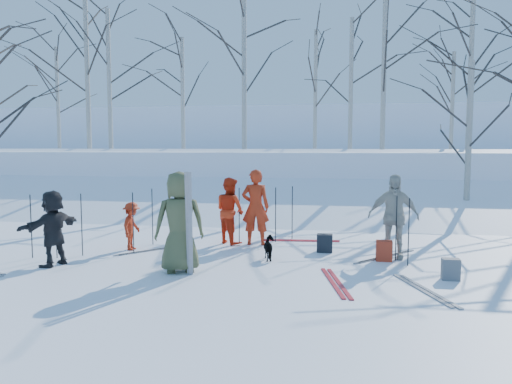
% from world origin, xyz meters
% --- Properties ---
extents(ground, '(120.00, 120.00, 0.00)m').
position_xyz_m(ground, '(0.00, 0.00, 0.00)').
color(ground, white).
rests_on(ground, ground).
extents(snow_ramp, '(70.00, 9.49, 4.12)m').
position_xyz_m(snow_ramp, '(0.00, 7.00, 0.15)').
color(snow_ramp, white).
rests_on(snow_ramp, ground).
extents(snow_plateau, '(70.00, 18.00, 2.20)m').
position_xyz_m(snow_plateau, '(0.00, 17.00, 1.00)').
color(snow_plateau, white).
rests_on(snow_plateau, ground).
extents(far_hill, '(90.00, 30.00, 6.00)m').
position_xyz_m(far_hill, '(0.00, 38.00, 2.00)').
color(far_hill, white).
rests_on(far_hill, ground).
extents(skier_olive_center, '(1.09, 0.91, 1.89)m').
position_xyz_m(skier_olive_center, '(-1.04, -0.88, 0.95)').
color(skier_olive_center, '#474D2E').
rests_on(skier_olive_center, ground).
extents(skier_red_north, '(0.69, 0.49, 1.80)m').
position_xyz_m(skier_red_north, '(-0.08, 1.89, 0.90)').
color(skier_red_north, '#AC2810').
rests_on(skier_red_north, ground).
extents(skier_redor_behind, '(0.98, 0.96, 1.60)m').
position_xyz_m(skier_redor_behind, '(-0.71, 1.95, 0.80)').
color(skier_redor_behind, red).
rests_on(skier_redor_behind, ground).
extents(skier_red_seated, '(0.42, 0.71, 1.09)m').
position_xyz_m(skier_red_seated, '(-2.74, 0.84, 0.54)').
color(skier_red_seated, '#AC2810').
rests_on(skier_red_seated, ground).
extents(skier_cream_east, '(1.06, 0.49, 1.77)m').
position_xyz_m(skier_cream_east, '(3.00, 0.96, 0.88)').
color(skier_cream_east, beige).
rests_on(skier_cream_east, ground).
extents(skier_grey_west, '(0.84, 1.45, 1.50)m').
position_xyz_m(skier_grey_west, '(-3.65, -0.83, 0.75)').
color(skier_grey_west, black).
rests_on(skier_grey_west, ground).
extents(dog, '(0.45, 0.64, 0.49)m').
position_xyz_m(dog, '(0.49, 0.38, 0.25)').
color(dog, black).
rests_on(dog, ground).
extents(upright_ski_left, '(0.08, 0.16, 1.90)m').
position_xyz_m(upright_ski_left, '(-0.81, -1.12, 0.95)').
color(upright_ski_left, silver).
rests_on(upright_ski_left, ground).
extents(upright_ski_right, '(0.12, 0.23, 1.89)m').
position_xyz_m(upright_ski_right, '(-0.75, -1.15, 0.95)').
color(upright_ski_right, silver).
rests_on(upright_ski_right, ground).
extents(ski_pair_a, '(1.39, 2.03, 0.02)m').
position_xyz_m(ski_pair_a, '(3.28, -1.39, 0.01)').
color(ski_pair_a, silver).
rests_on(ski_pair_a, ground).
extents(ski_pair_b, '(0.96, 1.98, 0.02)m').
position_xyz_m(ski_pair_b, '(1.85, -1.19, 0.01)').
color(ski_pair_b, '#B11921').
rests_on(ski_pair_b, ground).
extents(ski_pair_c, '(2.08, 2.10, 0.02)m').
position_xyz_m(ski_pair_c, '(-2.20, 0.91, 0.01)').
color(ski_pair_c, silver).
rests_on(ski_pair_c, ground).
extents(ski_pair_e, '(0.49, 1.93, 0.02)m').
position_xyz_m(ski_pair_e, '(0.96, 2.52, 0.01)').
color(ski_pair_e, '#B11921').
rests_on(ski_pair_e, ground).
extents(ski_pair_f, '(2.08, 2.10, 0.02)m').
position_xyz_m(ski_pair_f, '(2.86, 1.03, 0.01)').
color(ski_pair_f, silver).
rests_on(ski_pair_f, ground).
extents(ski_pole_a, '(0.02, 0.02, 1.34)m').
position_xyz_m(ski_pole_a, '(-3.55, 0.09, 0.67)').
color(ski_pole_a, black).
rests_on(ski_pole_a, ground).
extents(ski_pole_b, '(0.02, 0.02, 1.34)m').
position_xyz_m(ski_pole_b, '(0.35, 2.29, 0.67)').
color(ski_pole_b, black).
rests_on(ski_pole_b, ground).
extents(ski_pole_c, '(0.02, 0.02, 1.34)m').
position_xyz_m(ski_pole_c, '(-3.96, -0.21, 0.67)').
color(ski_pole_c, black).
rests_on(ski_pole_c, ground).
extents(ski_pole_d, '(0.02, 0.02, 1.34)m').
position_xyz_m(ski_pole_d, '(3.04, 0.75, 0.67)').
color(ski_pole_d, black).
rests_on(ski_pole_d, ground).
extents(ski_pole_e, '(0.02, 0.02, 1.34)m').
position_xyz_m(ski_pole_e, '(0.71, 2.78, 0.67)').
color(ski_pole_e, black).
rests_on(ski_pole_e, ground).
extents(ski_pole_f, '(0.02, 0.02, 1.34)m').
position_xyz_m(ski_pole_f, '(3.24, 0.32, 0.67)').
color(ski_pole_f, black).
rests_on(ski_pole_f, ground).
extents(ski_pole_g, '(0.02, 0.02, 1.34)m').
position_xyz_m(ski_pole_g, '(-0.51, 2.08, 0.67)').
color(ski_pole_g, black).
rests_on(ski_pole_g, ground).
extents(ski_pole_h, '(0.02, 0.02, 1.34)m').
position_xyz_m(ski_pole_h, '(-2.51, 1.51, 0.67)').
color(ski_pole_h, black).
rests_on(ski_pole_h, ground).
extents(ski_pole_i, '(0.02, 0.02, 1.34)m').
position_xyz_m(ski_pole_i, '(-2.58, 0.54, 0.67)').
color(ski_pole_i, black).
rests_on(ski_pole_i, ground).
extents(ski_pole_j, '(0.02, 0.02, 1.34)m').
position_xyz_m(ski_pole_j, '(-4.48, -0.29, 0.67)').
color(ski_pole_j, black).
rests_on(ski_pole_j, ground).
extents(backpack_red, '(0.32, 0.22, 0.42)m').
position_xyz_m(backpack_red, '(2.80, 0.66, 0.21)').
color(backpack_red, '#A52E19').
rests_on(backpack_red, ground).
extents(backpack_grey, '(0.30, 0.20, 0.38)m').
position_xyz_m(backpack_grey, '(3.84, -0.63, 0.19)').
color(backpack_grey, '#5A5C61').
rests_on(backpack_grey, ground).
extents(backpack_dark, '(0.34, 0.24, 0.40)m').
position_xyz_m(backpack_dark, '(1.58, 1.32, 0.20)').
color(backpack_dark, black).
rests_on(backpack_dark, ground).
extents(birch_plateau_a, '(4.63, 4.63, 5.75)m').
position_xyz_m(birch_plateau_a, '(0.64, 15.24, 5.08)').
color(birch_plateau_a, silver).
rests_on(birch_plateau_a, snow_plateau).
extents(birch_plateau_c, '(3.45, 3.45, 4.07)m').
position_xyz_m(birch_plateau_c, '(6.53, 12.69, 4.24)').
color(birch_plateau_c, silver).
rests_on(birch_plateau_c, snow_plateau).
extents(birch_plateau_d, '(5.05, 5.05, 6.35)m').
position_xyz_m(birch_plateau_d, '(7.12, 12.33, 5.38)').
color(birch_plateau_d, silver).
rests_on(birch_plateau_d, snow_plateau).
extents(birch_plateau_f, '(4.91, 4.91, 6.16)m').
position_xyz_m(birch_plateau_f, '(-8.31, 11.46, 5.28)').
color(birch_plateau_f, silver).
rests_on(birch_plateau_f, snow_plateau).
extents(birch_plateau_g, '(4.11, 4.11, 5.02)m').
position_xyz_m(birch_plateau_g, '(-5.23, 12.42, 4.71)').
color(birch_plateau_g, silver).
rests_on(birch_plateau_g, snow_plateau).
extents(birch_plateau_h, '(4.38, 4.38, 5.40)m').
position_xyz_m(birch_plateau_h, '(2.29, 11.73, 4.90)').
color(birch_plateau_h, silver).
rests_on(birch_plateau_h, snow_plateau).
extents(birch_plateau_i, '(4.25, 4.25, 5.21)m').
position_xyz_m(birch_plateau_i, '(-12.65, 14.47, 4.81)').
color(birch_plateau_i, silver).
rests_on(birch_plateau_i, snow_plateau).
extents(birch_plateau_j, '(4.89, 4.89, 6.12)m').
position_xyz_m(birch_plateau_j, '(3.51, 10.47, 5.26)').
color(birch_plateau_j, silver).
rests_on(birch_plateau_j, snow_plateau).
extents(birch_plateau_k, '(5.79, 5.79, 7.42)m').
position_xyz_m(birch_plateau_k, '(-9.73, 12.16, 5.91)').
color(birch_plateau_k, silver).
rests_on(birch_plateau_k, snow_plateau).
extents(birch_plateau_l, '(4.99, 4.99, 6.27)m').
position_xyz_m(birch_plateau_l, '(-1.99, 10.42, 5.33)').
color(birch_plateau_l, silver).
rests_on(birch_plateau_l, snow_plateau).
extents(birch_edge_e, '(4.02, 4.02, 4.89)m').
position_xyz_m(birch_edge_e, '(5.74, 6.41, 2.45)').
color(birch_edge_e, silver).
rests_on(birch_edge_e, ground).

